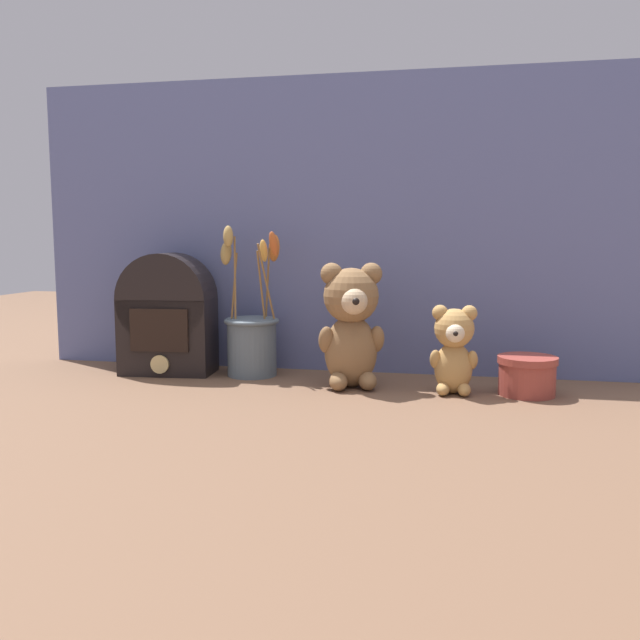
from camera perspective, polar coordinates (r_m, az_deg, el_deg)
name	(u,v)px	position (r m, az deg, el deg)	size (l,w,h in m)	color
ground_plane	(318,386)	(1.34, -0.17, -5.58)	(4.00, 4.00, 0.00)	brown
backdrop_wall	(334,226)	(1.47, 1.17, 7.94)	(1.34, 0.02, 0.63)	slate
teddy_bear_large	(351,323)	(1.31, 2.65, -0.24)	(0.14, 0.13, 0.24)	olive
teddy_bear_medium	(454,348)	(1.29, 11.21, -2.31)	(0.09, 0.08, 0.17)	tan
flower_vase	(252,337)	(1.44, -5.75, -1.46)	(0.14, 0.12, 0.32)	slate
vintage_radio	(168,316)	(1.49, -12.71, 0.36)	(0.20, 0.12, 0.26)	black
decorative_tin_tall	(527,375)	(1.32, 17.04, -4.48)	(0.11, 0.11, 0.07)	#993D33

